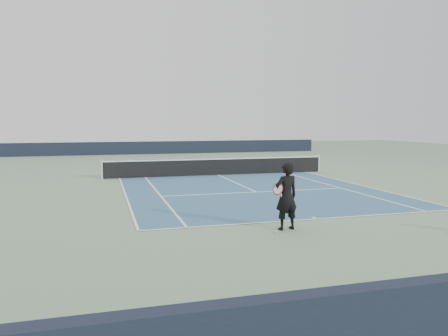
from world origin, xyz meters
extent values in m
plane|color=slate|center=(0.00, 0.00, 0.00)|extent=(80.00, 80.00, 0.00)
cube|color=#355D7E|center=(0.00, 0.00, 0.01)|extent=(10.97, 23.77, 0.01)
cylinder|color=silver|center=(-6.40, 0.00, 0.54)|extent=(0.10, 0.10, 1.07)
cylinder|color=silver|center=(6.40, 0.00, 0.54)|extent=(0.10, 0.10, 1.07)
cube|color=black|center=(0.00, 0.00, 0.46)|extent=(12.80, 0.03, 0.90)
cube|color=white|center=(0.00, 0.00, 0.93)|extent=(12.80, 0.04, 0.06)
cube|color=black|center=(0.00, 17.88, 0.60)|extent=(30.00, 0.25, 1.20)
imported|color=black|center=(-1.46, -12.82, 0.96)|extent=(0.80, 0.63, 1.91)
torus|color=maroon|center=(-1.74, -12.87, 1.18)|extent=(0.34, 0.18, 0.36)
cylinder|color=white|center=(-1.74, -12.87, 1.18)|extent=(0.29, 0.14, 0.32)
cylinder|color=white|center=(-1.62, -12.84, 0.92)|extent=(0.08, 0.13, 0.27)
sphere|color=#BDDC2D|center=(-1.89, -13.12, 0.03)|extent=(0.07, 0.07, 0.07)
camera|label=1|loc=(-6.43, -23.95, 3.02)|focal=35.00mm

